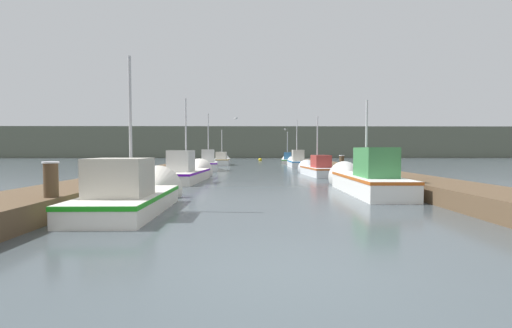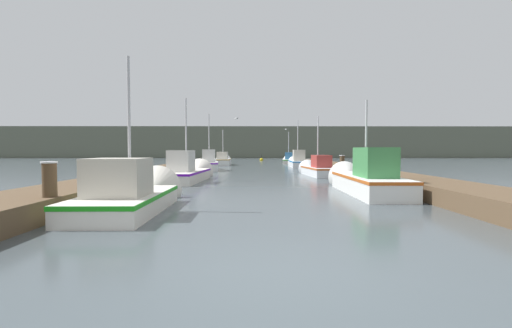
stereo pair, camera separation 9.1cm
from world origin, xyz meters
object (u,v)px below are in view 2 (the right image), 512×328
Objects in this scene: fishing_boat_1 at (364,179)px; mooring_piling_3 at (297,158)px; fishing_boat_6 at (223,161)px; seagull_lead at (286,129)px; fishing_boat_3 at (317,169)px; fishing_boat_4 at (209,164)px; mooring_piling_2 at (342,166)px; seagull_1 at (236,119)px; mooring_piling_0 at (211,159)px; fishing_boat_2 at (189,172)px; fishing_boat_5 at (297,162)px; channel_buoy at (261,160)px; fishing_boat_0 at (135,194)px; mooring_piling_1 at (50,191)px; fishing_boat_7 at (289,160)px.

fishing_boat_1 reaches higher than mooring_piling_3.
fishing_boat_6 is 7.94m from seagull_lead.
fishing_boat_4 reaches higher than fishing_boat_3.
mooring_piling_3 is 2.11× the size of seagull_lead.
seagull_lead is at bearing 97.87° from mooring_piling_2.
seagull_lead is 1.03× the size of seagull_1.
fishing_boat_1 is 4.60× the size of mooring_piling_2.
fishing_boat_2 is at bearing -86.71° from mooring_piling_0.
fishing_boat_5 is 8.66m from fishing_boat_6.
fishing_boat_4 reaches higher than mooring_piling_3.
fishing_boat_5 is (0.15, 10.77, 0.07)m from fishing_boat_3.
mooring_piling_0 is 1.22× the size of channel_buoy.
fishing_boat_2 is 26.15m from mooring_piling_3.
fishing_boat_3 is at bearing 115.95° from mooring_piling_2.
mooring_piling_1 is (-1.42, -1.62, 0.28)m from fishing_boat_0.
fishing_boat_7 is at bearing 89.63° from fishing_boat_5.
mooring_piling_0 reaches higher than mooring_piling_3.
fishing_boat_0 is 3.79× the size of mooring_piling_2.
fishing_boat_7 is 5.21× the size of mooring_piling_3.
mooring_piling_2 is at bearing 50.05° from mooring_piling_1.
fishing_boat_0 is 3.67× the size of mooring_piling_1.
seagull_lead is at bearing -27.69° from fishing_boat_6.
fishing_boat_0 reaches higher than fishing_boat_7.
fishing_boat_4 is (-7.64, 5.54, 0.09)m from fishing_boat_3.
fishing_boat_5 is at bearing -96.75° from mooring_piling_3.
fishing_boat_6 is 4.42× the size of mooring_piling_2.
fishing_boat_6 is 13.93m from channel_buoy.
seagull_1 reaches higher than mooring_piling_0.
mooring_piling_2 is 1.14× the size of mooring_piling_3.
fishing_boat_3 is (7.55, 3.66, -0.02)m from fishing_boat_2.
fishing_boat_4 reaches higher than mooring_piling_1.
fishing_boat_2 is at bearing -170.46° from mooring_piling_2.
mooring_piling_1 is at bearing -129.95° from mooring_piling_2.
fishing_boat_3 is at bearing -84.13° from channel_buoy.
fishing_boat_7 is at bearing 38.87° from mooring_piling_0.
fishing_boat_3 reaches higher than mooring_piling_0.
fishing_boat_2 is (-0.15, 8.74, 0.02)m from fishing_boat_0.
fishing_boat_7 is (0.10, 29.52, -0.16)m from fishing_boat_1.
mooring_piling_2 is 2.41× the size of seagull_lead.
seagull_lead is at bearing 74.45° from fishing_boat_0.
fishing_boat_2 is 4.87× the size of mooring_piling_0.
seagull_lead is (2.04, -16.42, 3.51)m from channel_buoy.
fishing_boat_5 is 4.00× the size of mooring_piling_1.
fishing_boat_3 is (7.40, 12.40, -0.00)m from fishing_boat_0.
fishing_boat_7 is (0.16, 9.95, -0.11)m from fishing_boat_5.
fishing_boat_4 reaches higher than fishing_boat_6.
seagull_lead is (6.69, 15.50, 3.23)m from fishing_boat_2.
fishing_boat_5 is at bearing -80.09° from channel_buoy.
mooring_piling_0 is 15.72m from channel_buoy.
fishing_boat_2 is 4.60× the size of mooring_piling_2.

